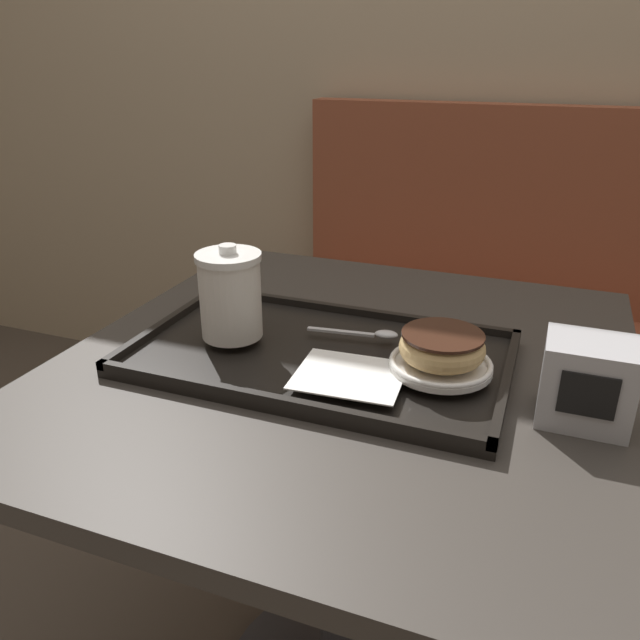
{
  "coord_description": "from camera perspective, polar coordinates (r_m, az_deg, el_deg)",
  "views": [
    {
      "loc": [
        0.26,
        -0.78,
        1.14
      ],
      "look_at": [
        -0.03,
        -0.02,
        0.78
      ],
      "focal_mm": 35.0,
      "sensor_mm": 36.0,
      "label": 1
    }
  ],
  "objects": [
    {
      "name": "wall_behind",
      "position": [
        1.9,
        14.59,
        24.9
      ],
      "size": [
        8.0,
        0.05,
        2.4
      ],
      "color": "tan",
      "rests_on": "ground_plane"
    },
    {
      "name": "booth_bench",
      "position": [
        1.85,
        15.45,
        -3.66
      ],
      "size": [
        1.18,
        0.44,
        1.0
      ],
      "color": "brown",
      "rests_on": "ground_plane"
    },
    {
      "name": "cafe_table",
      "position": [
        1.02,
        2.34,
        -12.29
      ],
      "size": [
        0.81,
        0.86,
        0.72
      ],
      "color": "#38332D",
      "rests_on": "ground_plane"
    },
    {
      "name": "serving_tray",
      "position": [
        0.91,
        0.0,
        -3.27
      ],
      "size": [
        0.54,
        0.32,
        0.02
      ],
      "color": "black",
      "rests_on": "cafe_table"
    },
    {
      "name": "napkin_paper",
      "position": [
        0.82,
        2.71,
        -5.06
      ],
      "size": [
        0.15,
        0.13,
        0.0
      ],
      "rotation": [
        0.0,
        0.0,
        0.06
      ],
      "color": "white",
      "rests_on": "serving_tray"
    },
    {
      "name": "coffee_cup_front",
      "position": [
        0.92,
        -8.19,
        2.31
      ],
      "size": [
        0.1,
        0.1,
        0.14
      ],
      "color": "white",
      "rests_on": "serving_tray"
    },
    {
      "name": "plate_with_chocolate_donut",
      "position": [
        0.85,
        10.96,
        -4.01
      ],
      "size": [
        0.14,
        0.14,
        0.01
      ],
      "color": "white",
      "rests_on": "serving_tray"
    },
    {
      "name": "donut_chocolate_glazed",
      "position": [
        0.84,
        11.09,
        -2.4
      ],
      "size": [
        0.11,
        0.11,
        0.04
      ],
      "color": "#DBB270",
      "rests_on": "plate_with_chocolate_donut"
    },
    {
      "name": "spoon",
      "position": [
        0.93,
        4.92,
        -1.25
      ],
      "size": [
        0.14,
        0.03,
        0.01
      ],
      "rotation": [
        0.0,
        0.0,
        0.12
      ],
      "color": "silver",
      "rests_on": "serving_tray"
    },
    {
      "name": "napkin_dispenser",
      "position": [
        0.82,
        23.2,
        -5.23
      ],
      "size": [
        0.1,
        0.09,
        0.11
      ],
      "color": "#B7B7BC",
      "rests_on": "cafe_table"
    }
  ]
}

